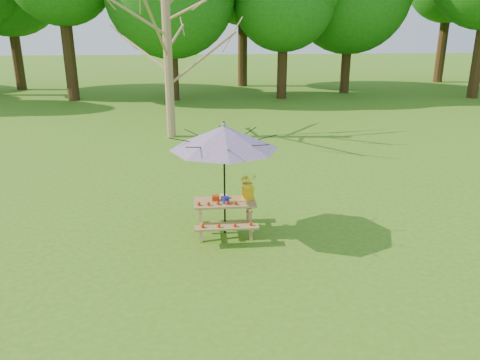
{
  "coord_description": "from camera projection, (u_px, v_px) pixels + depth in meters",
  "views": [
    {
      "loc": [
        3.99,
        -4.59,
        3.98
      ],
      "look_at": [
        4.76,
        3.92,
        1.1
      ],
      "focal_mm": 35.0,
      "sensor_mm": 36.0,
      "label": 1
    }
  ],
  "objects": [
    {
      "name": "picnic_table",
      "position": [
        225.0,
        218.0,
        9.24
      ],
      "size": [
        1.2,
        1.32,
        0.67
      ],
      "color": "#976E44",
      "rests_on": "ground"
    },
    {
      "name": "patio_umbrella",
      "position": [
        224.0,
        137.0,
        8.72
      ],
      "size": [
        2.13,
        2.13,
        2.25
      ],
      "color": "black",
      "rests_on": "ground"
    },
    {
      "name": "produce_bins",
      "position": [
        222.0,
        198.0,
        9.13
      ],
      "size": [
        0.33,
        0.41,
        0.13
      ],
      "color": "#B5300E",
      "rests_on": "picnic_table"
    },
    {
      "name": "tomatoes_row",
      "position": [
        217.0,
        203.0,
        8.94
      ],
      "size": [
        0.77,
        0.13,
        0.07
      ],
      "primitive_type": null,
      "color": "red",
      "rests_on": "picnic_table"
    },
    {
      "name": "flower_bucket",
      "position": [
        248.0,
        185.0,
        9.17
      ],
      "size": [
        0.39,
        0.36,
        0.54
      ],
      "color": "#F5AE0C",
      "rests_on": "picnic_table"
    }
  ]
}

